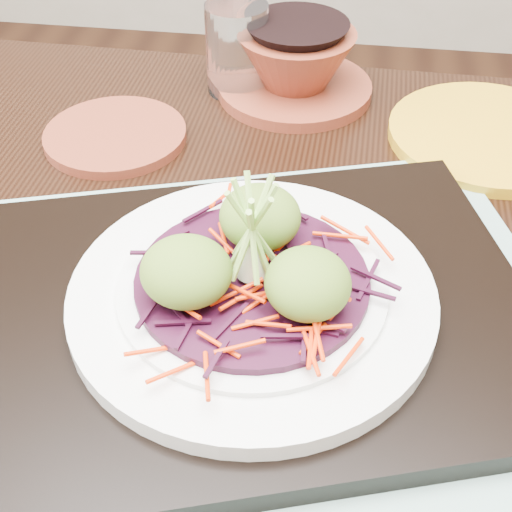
# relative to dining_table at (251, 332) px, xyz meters

# --- Properties ---
(dining_table) EXTENTS (1.14, 0.77, 0.70)m
(dining_table) POSITION_rel_dining_table_xyz_m (0.00, 0.00, 0.00)
(dining_table) COLOR black
(dining_table) RESTS_ON ground
(placemat) EXTENTS (0.58, 0.52, 0.00)m
(placemat) POSITION_rel_dining_table_xyz_m (0.01, -0.07, 0.09)
(placemat) COLOR #7DA18B
(placemat) RESTS_ON dining_table
(serving_tray) EXTENTS (0.50, 0.43, 0.02)m
(serving_tray) POSITION_rel_dining_table_xyz_m (0.01, -0.07, 0.11)
(serving_tray) COLOR black
(serving_tray) RESTS_ON placemat
(white_plate) EXTENTS (0.28, 0.28, 0.02)m
(white_plate) POSITION_rel_dining_table_xyz_m (0.01, -0.07, 0.13)
(white_plate) COLOR white
(white_plate) RESTS_ON serving_tray
(cabbage_bed) EXTENTS (0.17, 0.17, 0.01)m
(cabbage_bed) POSITION_rel_dining_table_xyz_m (0.01, -0.07, 0.14)
(cabbage_bed) COLOR #330A1C
(cabbage_bed) RESTS_ON white_plate
(carrot_julienne) EXTENTS (0.21, 0.21, 0.01)m
(carrot_julienne) POSITION_rel_dining_table_xyz_m (0.01, -0.07, 0.15)
(carrot_julienne) COLOR red
(carrot_julienne) RESTS_ON cabbage_bed
(guacamole_scoops) EXTENTS (0.15, 0.13, 0.05)m
(guacamole_scoops) POSITION_rel_dining_table_xyz_m (0.01, -0.07, 0.16)
(guacamole_scoops) COLOR #5C7C25
(guacamole_scoops) RESTS_ON cabbage_bed
(scallion_garnish) EXTENTS (0.06, 0.06, 0.10)m
(scallion_garnish) POSITION_rel_dining_table_xyz_m (0.01, -0.07, 0.19)
(scallion_garnish) COLOR #97CC51
(scallion_garnish) RESTS_ON cabbage_bed
(terracotta_side_plate) EXTENTS (0.18, 0.18, 0.01)m
(terracotta_side_plate) POSITION_rel_dining_table_xyz_m (-0.17, 0.17, 0.10)
(terracotta_side_plate) COLOR maroon
(terracotta_side_plate) RESTS_ON dining_table
(water_glass) EXTENTS (0.09, 0.09, 0.10)m
(water_glass) POSITION_rel_dining_table_xyz_m (-0.06, 0.30, 0.14)
(water_glass) COLOR white
(water_glass) RESTS_ON dining_table
(terracotta_bowl_set) EXTENTS (0.24, 0.24, 0.07)m
(terracotta_bowl_set) POSITION_rel_dining_table_xyz_m (0.01, 0.29, 0.13)
(terracotta_bowl_set) COLOR maroon
(terracotta_bowl_set) RESTS_ON dining_table
(yellow_plate) EXTENTS (0.28, 0.28, 0.01)m
(yellow_plate) POSITION_rel_dining_table_xyz_m (0.22, 0.22, 0.10)
(yellow_plate) COLOR #C08915
(yellow_plate) RESTS_ON dining_table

